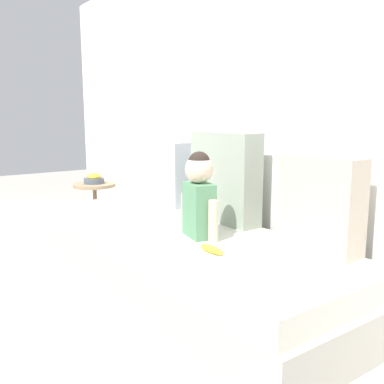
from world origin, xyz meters
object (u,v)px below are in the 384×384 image
Objects in this scene: banana at (212,249)px; side_table at (95,194)px; throw_pillow_left at (163,172)px; toddler at (199,194)px; throw_pillow_center at (225,177)px; fruit_bowl at (94,179)px; couch at (183,258)px; throw_pillow_right at (320,204)px.

banana is 2.08m from side_table.
throw_pillow_left is 1.17× the size of toddler.
fruit_bowl is (-1.58, -0.26, -0.18)m from throw_pillow_center.
banana is (0.29, -0.13, -0.24)m from toddler.
toddler is 2.67× the size of fruit_bowl.
fruit_bowl is (-0.00, 0.00, 0.14)m from side_table.
throw_pillow_center is at bearing 9.18° from fruit_bowl.
throw_pillow_left is at bearing 156.31° from couch.
throw_pillow_right is 2.94× the size of banana.
banana reaches higher than couch.
throw_pillow_center is 0.77m from throw_pillow_right.
side_table is (-1.58, -0.26, -0.33)m from throw_pillow_center.
couch is 4.99× the size of throw_pillow_right.
banana is at bearing -21.27° from throw_pillow_left.
couch is 0.55m from banana.
throw_pillow_left is at bearing 17.53° from fruit_bowl.
fruit_bowl is at bearing -162.47° from throw_pillow_left.
fruit_bowl is at bearing -173.80° from throw_pillow_right.
side_table is at bearing 176.68° from toddler.
couch is at bearing 174.16° from toddler.
throw_pillow_right is at bearing 31.93° from toddler.
couch is 4.24× the size of throw_pillow_left.
fruit_bowl is at bearing -170.82° from throw_pillow_center.
couch is 0.95m from throw_pillow_right.
side_table is (-1.78, 0.10, -0.28)m from toddler.
side_table is 0.14m from fruit_bowl.
couch is 13.28× the size of fruit_bowl.
fruit_bowl reaches higher than side_table.
fruit_bowl is at bearing 176.68° from toddler.
fruit_bowl is at bearing 173.57° from banana.
throw_pillow_center reaches higher than throw_pillow_left.
toddler is 1.79m from fruit_bowl.
throw_pillow_right is 0.68m from toddler.
throw_pillow_center is 3.51× the size of banana.
fruit_bowl is (-2.07, 0.23, 0.10)m from banana.
toddler is 2.95× the size of banana.
toddler is at bearing -3.32° from side_table.
banana is (-0.29, -0.49, -0.23)m from throw_pillow_right.
throw_pillow_center reaches higher than couch.
toddler is 1.81m from side_table.
toddler reaches higher than throw_pillow_right.
side_table reaches higher than couch.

